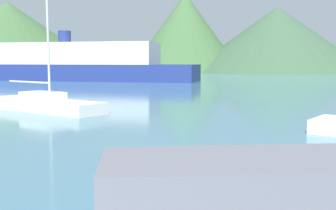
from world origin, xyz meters
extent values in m
cube|color=slate|center=(2.06, 4.74, 1.20)|extent=(3.28, 1.73, 0.85)
cube|color=white|center=(-6.28, 22.25, 0.29)|extent=(7.60, 5.98, 0.58)
cube|color=white|center=(-6.28, 22.25, 0.79)|extent=(2.71, 2.44, 0.41)
cylinder|color=#BCBCC1|center=(-5.80, 21.92, 5.50)|extent=(0.12, 0.12, 9.83)
cylinder|color=#BCBCC1|center=(-7.26, 22.90, 1.48)|extent=(2.99, 2.04, 0.10)
cube|color=navy|center=(-14.96, 56.16, 1.07)|extent=(36.25, 13.35, 2.13)
cube|color=silver|center=(-14.96, 56.16, 3.55)|extent=(25.57, 10.34, 2.83)
cylinder|color=navy|center=(-14.96, 56.16, 5.77)|extent=(1.69, 1.69, 1.60)
cone|color=#3D6038|center=(-40.88, 98.81, 8.17)|extent=(48.03, 48.03, 16.34)
cone|color=#3D6038|center=(0.86, 98.34, 8.96)|extent=(26.49, 26.49, 17.91)
cone|color=#38563D|center=(21.39, 96.84, 7.29)|extent=(40.81, 40.81, 14.57)
camera|label=1|loc=(1.41, 0.27, 2.66)|focal=45.00mm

